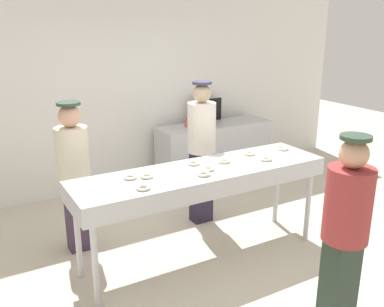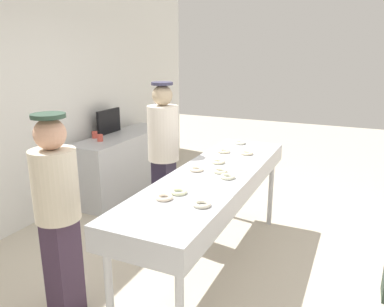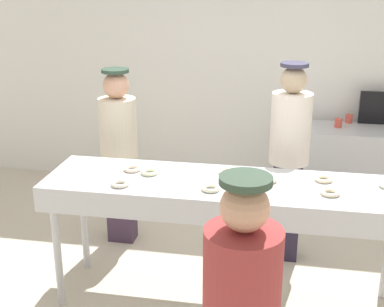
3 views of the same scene
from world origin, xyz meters
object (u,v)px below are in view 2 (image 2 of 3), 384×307
object	(u,v)px
sugar_donut_3	(240,143)
paper_cup_1	(95,135)
sugar_donut_6	(247,153)
worker_assistant	(58,208)
sugar_donut_9	(164,197)
paper_cup_0	(100,138)
prep_counter	(124,163)
sugar_donut_8	(202,204)
sugar_donut_2	(196,169)
worker_baker	(164,152)
sugar_donut_0	(179,192)
sugar_donut_4	(224,151)
sugar_donut_1	(218,162)
fryer_conveyor	(213,182)
menu_display	(109,121)
sugar_donut_5	(228,177)
sugar_donut_7	(220,171)

from	to	relation	value
sugar_donut_3	paper_cup_1	size ratio (longest dim) A/B	1.42
sugar_donut_6	worker_assistant	world-z (taller)	worker_assistant
sugar_donut_9	paper_cup_0	xyz separation A→B (m)	(1.65, 1.88, -0.08)
sugar_donut_9	prep_counter	bearing A→B (deg)	41.17
sugar_donut_8	sugar_donut_2	bearing A→B (deg)	26.86
sugar_donut_6	worker_baker	size ratio (longest dim) A/B	0.08
sugar_donut_0	worker_assistant	bearing A→B (deg)	122.51
sugar_donut_4	sugar_donut_1	bearing A→B (deg)	-167.88
sugar_donut_3	fryer_conveyor	bearing A→B (deg)	-174.63
menu_display	paper_cup_1	bearing A→B (deg)	-178.31
paper_cup_1	menu_display	distance (m)	0.37
sugar_donut_3	sugar_donut_8	size ratio (longest dim) A/B	1.00
sugar_donut_8	paper_cup_0	bearing A→B (deg)	52.84
sugar_donut_9	worker_baker	world-z (taller)	worker_baker
menu_display	sugar_donut_9	bearing A→B (deg)	-135.53
sugar_donut_5	sugar_donut_0	bearing A→B (deg)	155.79
sugar_donut_6	paper_cup_1	size ratio (longest dim) A/B	1.42
sugar_donut_0	worker_baker	bearing A→B (deg)	34.38
prep_counter	sugar_donut_4	bearing A→B (deg)	-111.67
sugar_donut_4	worker_baker	bearing A→B (deg)	112.32
sugar_donut_1	menu_display	distance (m)	2.39
sugar_donut_0	worker_baker	distance (m)	1.22
fryer_conveyor	sugar_donut_8	distance (m)	0.76
sugar_donut_7	sugar_donut_8	world-z (taller)	same
fryer_conveyor	sugar_donut_7	world-z (taller)	sugar_donut_7
sugar_donut_0	sugar_donut_9	world-z (taller)	same
sugar_donut_9	worker_assistant	size ratio (longest dim) A/B	0.08
sugar_donut_1	paper_cup_0	world-z (taller)	sugar_donut_1
sugar_donut_3	sugar_donut_9	distance (m)	1.84
sugar_donut_4	sugar_donut_8	world-z (taller)	same
sugar_donut_2	paper_cup_1	distance (m)	2.28
sugar_donut_6	sugar_donut_7	size ratio (longest dim) A/B	1.00
sugar_donut_9	sugar_donut_4	bearing A→B (deg)	1.87
sugar_donut_2	paper_cup_0	xyz separation A→B (m)	(0.95, 1.82, -0.08)
fryer_conveyor	prep_counter	distance (m)	2.45
sugar_donut_3	menu_display	size ratio (longest dim) A/B	0.26
sugar_donut_7	paper_cup_0	bearing A→B (deg)	66.13
sugar_donut_0	paper_cup_1	world-z (taller)	sugar_donut_0
sugar_donut_3	menu_display	xyz separation A→B (m)	(0.28, 2.08, 0.04)
sugar_donut_0	sugar_donut_7	bearing A→B (deg)	-10.15
sugar_donut_2	prep_counter	world-z (taller)	sugar_donut_2
prep_counter	paper_cup_1	distance (m)	0.63
sugar_donut_4	worker_baker	size ratio (longest dim) A/B	0.08
sugar_donut_5	sugar_donut_3	bearing A→B (deg)	12.70
fryer_conveyor	sugar_donut_4	bearing A→B (deg)	12.04
sugar_donut_5	sugar_donut_4	bearing A→B (deg)	22.06
sugar_donut_8	prep_counter	world-z (taller)	sugar_donut_8
sugar_donut_1	paper_cup_1	world-z (taller)	sugar_donut_1
worker_baker	menu_display	bearing A→B (deg)	-110.27
sugar_donut_6	worker_assistant	distance (m)	1.99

